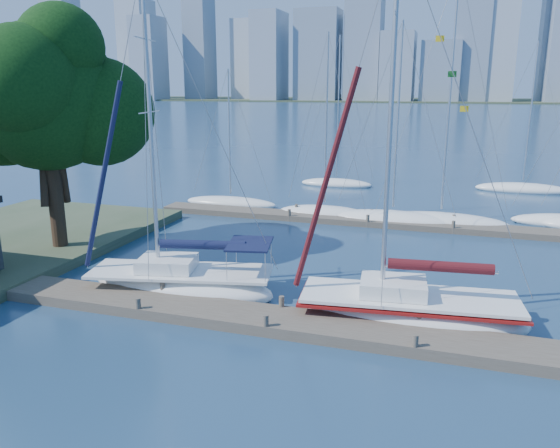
% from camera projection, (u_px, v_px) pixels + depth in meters
% --- Properties ---
extents(ground, '(700.00, 700.00, 0.00)m').
position_uv_depth(ground, '(274.00, 326.00, 19.65)').
color(ground, navy).
rests_on(ground, ground).
extents(near_dock, '(26.00, 2.00, 0.40)m').
position_uv_depth(near_dock, '(274.00, 321.00, 19.60)').
color(near_dock, '#4F453A').
rests_on(near_dock, ground).
extents(far_dock, '(30.00, 1.80, 0.36)m').
position_uv_depth(far_dock, '(386.00, 223.00, 33.79)').
color(far_dock, '#4F453A').
rests_on(far_dock, ground).
extents(far_shore, '(800.00, 100.00, 1.50)m').
position_uv_depth(far_shore, '(448.00, 101.00, 315.12)').
color(far_shore, '#38472D').
rests_on(far_shore, ground).
extents(tree, '(9.37, 8.53, 12.07)m').
position_uv_depth(tree, '(46.00, 94.00, 25.95)').
color(tree, black).
rests_on(tree, ground).
extents(sailboat_navy, '(8.48, 4.30, 13.27)m').
position_uv_depth(sailboat_navy, '(181.00, 268.00, 22.67)').
color(sailboat_navy, white).
rests_on(sailboat_navy, ground).
extents(sailboat_maroon, '(8.64, 3.64, 13.94)m').
position_uv_depth(sailboat_maroon, '(409.00, 292.00, 19.87)').
color(sailboat_maroon, white).
rests_on(sailboat_maroon, ground).
extents(bg_boat_0, '(7.18, 3.60, 9.83)m').
position_uv_depth(bg_boat_0, '(231.00, 203.00, 39.46)').
color(bg_boat_0, white).
rests_on(bg_boat_0, ground).
extents(bg_boat_1, '(6.62, 4.56, 11.96)m').
position_uv_depth(bg_boat_1, '(325.00, 213.00, 36.02)').
color(bg_boat_1, white).
rests_on(bg_boat_1, ground).
extents(bg_boat_2, '(8.36, 5.01, 12.48)m').
position_uv_depth(bg_boat_2, '(393.00, 219.00, 34.30)').
color(bg_boat_2, white).
rests_on(bg_boat_2, ground).
extents(bg_boat_3, '(8.46, 4.68, 15.40)m').
position_uv_depth(bg_boat_3, '(441.00, 220.00, 33.88)').
color(bg_boat_3, white).
rests_on(bg_boat_3, ground).
extents(bg_boat_6, '(6.40, 2.77, 12.73)m').
position_uv_depth(bg_boat_6, '(336.00, 183.00, 47.20)').
color(bg_boat_6, white).
rests_on(bg_boat_6, ground).
extents(bg_boat_7, '(7.63, 4.06, 12.11)m').
position_uv_depth(bg_boat_7, '(522.00, 189.00, 44.58)').
color(bg_boat_7, white).
rests_on(bg_boat_7, ground).
extents(skyline, '(501.72, 51.31, 106.33)m').
position_uv_depth(skyline, '(497.00, 31.00, 272.97)').
color(skyline, gray).
rests_on(skyline, ground).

